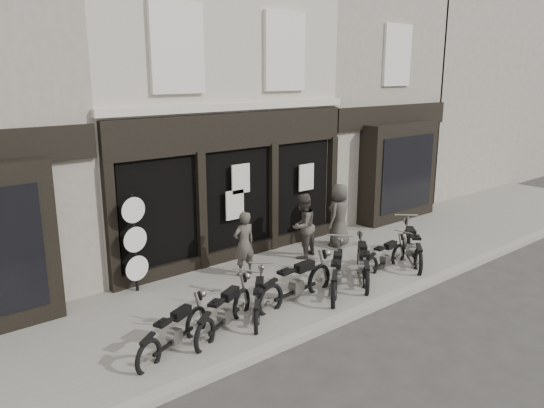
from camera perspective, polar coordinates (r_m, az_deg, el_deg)
ground_plane at (r=12.12m, az=4.82°, el=-9.78°), size 90.00×90.00×0.00m
pavement at (r=12.70m, az=1.94°, el=-8.31°), size 30.00×4.20×0.12m
kerb at (r=11.33m, az=9.36°, el=-11.34°), size 30.00×0.25×0.13m
central_building at (r=15.89m, az=-10.41°, el=10.89°), size 7.30×6.22×8.34m
neighbour_right at (r=19.78m, az=6.17°, el=11.48°), size 5.60×6.73×8.34m
filler_right at (r=26.31m, az=18.70°, el=11.57°), size 11.00×6.00×8.20m
motorcycle_0 at (r=9.76m, az=-10.43°, el=-13.68°), size 1.88×1.05×0.96m
motorcycle_1 at (r=10.29m, az=-5.09°, el=-11.84°), size 1.95×1.19×1.01m
motorcycle_2 at (r=10.88m, az=-1.41°, el=-10.49°), size 1.45×1.57×0.92m
motorcycle_3 at (r=11.47m, az=2.67°, el=-8.79°), size 2.29×0.62×1.09m
motorcycle_4 at (r=12.10m, az=6.97°, el=-7.65°), size 1.92×1.68×1.10m
motorcycle_5 at (r=12.81m, az=9.76°, el=-6.54°), size 1.75×1.79×1.08m
motorcycle_6 at (r=13.55m, az=12.10°, el=-5.80°), size 1.89×0.52×0.91m
motorcycle_7 at (r=14.23m, az=14.82°, el=-4.67°), size 1.77×1.84×1.10m
man_left at (r=12.67m, az=-3.04°, el=-4.28°), size 0.59×0.40×1.57m
man_centre at (r=13.88m, az=3.31°, el=-2.36°), size 0.98×0.85×1.71m
man_right at (r=14.90m, az=7.27°, el=-1.19°), size 0.98×0.77×1.77m
advert_sign_post at (r=12.03m, az=-14.50°, el=-4.53°), size 0.57×0.37×2.35m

